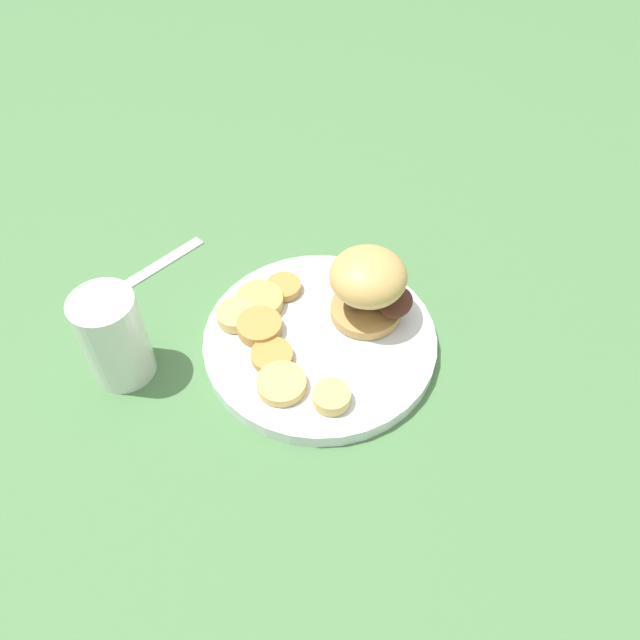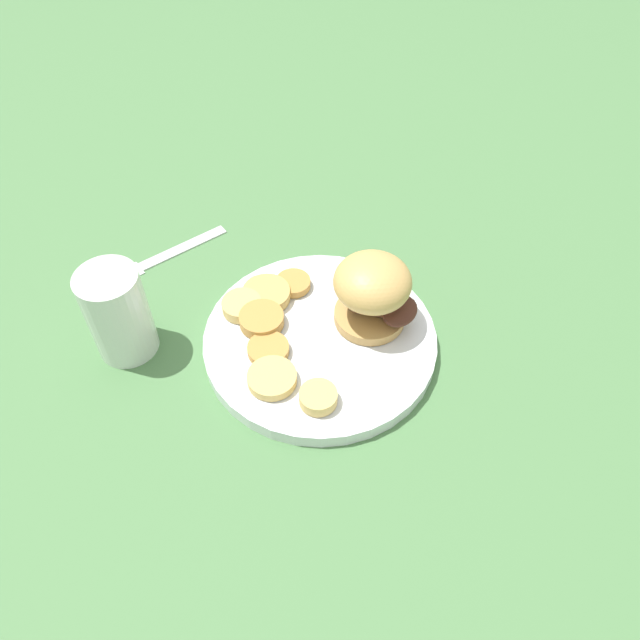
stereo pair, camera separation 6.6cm
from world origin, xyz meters
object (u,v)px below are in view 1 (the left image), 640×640
at_px(fork, 144,274).
at_px(sandwich, 370,286).
at_px(dinner_plate, 320,340).
at_px(drinking_glass, 114,338).

bearing_deg(fork, sandwich, -48.40).
relative_size(dinner_plate, fork, 1.53).
distance_m(dinner_plate, drinking_glass, 0.22).
bearing_deg(dinner_plate, drinking_glass, 157.04).
distance_m(dinner_plate, fork, 0.24).
xyz_separation_m(dinner_plate, fork, (-0.12, 0.21, -0.01)).
bearing_deg(dinner_plate, fork, 121.07).
relative_size(sandwich, fork, 0.57).
relative_size(dinner_plate, sandwich, 2.68).
height_order(sandwich, drinking_glass, drinking_glass).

